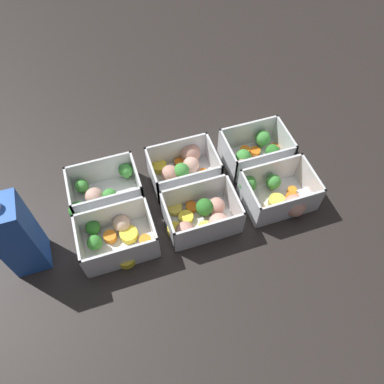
% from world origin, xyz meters
% --- Properties ---
extents(ground_plane, '(4.00, 4.00, 0.00)m').
position_xyz_m(ground_plane, '(0.00, 0.00, 0.00)').
color(ground_plane, '#282321').
extents(container_near_left, '(0.15, 0.12, 0.07)m').
position_xyz_m(container_near_left, '(-0.17, -0.06, 0.03)').
color(container_near_left, white).
rests_on(container_near_left, ground_plane).
extents(container_near_center, '(0.15, 0.13, 0.07)m').
position_xyz_m(container_near_center, '(-0.00, -0.07, 0.03)').
color(container_near_center, white).
rests_on(container_near_center, ground_plane).
extents(container_near_right, '(0.16, 0.11, 0.07)m').
position_xyz_m(container_near_right, '(0.19, -0.06, 0.03)').
color(container_near_right, white).
rests_on(container_near_right, ground_plane).
extents(container_far_left, '(0.15, 0.13, 0.07)m').
position_xyz_m(container_far_left, '(-0.17, 0.07, 0.03)').
color(container_far_left, white).
rests_on(container_far_left, ground_plane).
extents(container_far_center, '(0.16, 0.12, 0.07)m').
position_xyz_m(container_far_center, '(-0.00, 0.07, 0.03)').
color(container_far_center, white).
rests_on(container_far_center, ground_plane).
extents(container_far_right, '(0.15, 0.13, 0.07)m').
position_xyz_m(container_far_right, '(0.18, 0.06, 0.02)').
color(container_far_right, white).
rests_on(container_far_right, ground_plane).
extents(juice_carton, '(0.07, 0.07, 0.20)m').
position_xyz_m(juice_carton, '(0.35, 0.04, 0.10)').
color(juice_carton, blue).
rests_on(juice_carton, ground_plane).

